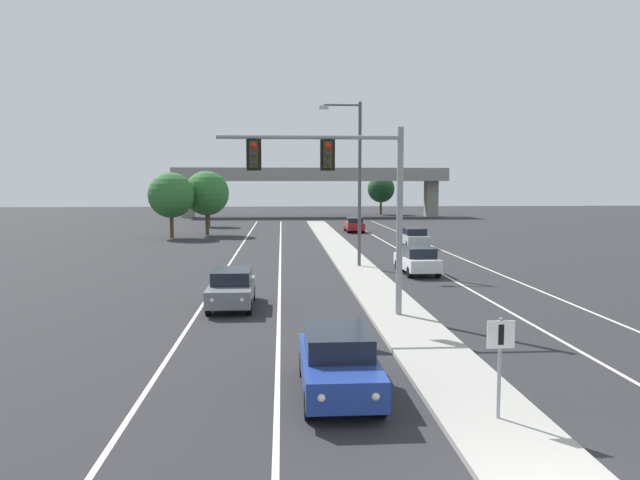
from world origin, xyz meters
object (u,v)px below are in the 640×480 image
street_lamp_median (356,174)px  tree_far_left_b (171,195)px  tree_far_left_c (208,198)px  car_oncoming_grey (232,288)px  overhead_signal_mast (343,181)px  car_receding_silver (414,237)px  median_sign_post (500,353)px  tree_far_left_a (207,193)px  tree_far_right_a (381,189)px  car_oncoming_blue (338,361)px  car_receding_red (354,225)px  car_receding_white (417,260)px

street_lamp_median → tree_far_left_b: (-15.12, 21.70, -1.67)m
tree_far_left_c → street_lamp_median: bearing=-70.1°
car_oncoming_grey → tree_far_left_c: size_ratio=0.84×
overhead_signal_mast → car_receding_silver: bearing=71.9°
median_sign_post → tree_far_left_a: size_ratio=0.34×
median_sign_post → car_oncoming_grey: median_sign_post is taller
car_receding_silver → car_oncoming_grey: bearing=-118.8°
overhead_signal_mast → tree_far_left_a: size_ratio=1.11×
tree_far_right_a → car_oncoming_blue: bearing=-100.0°
car_oncoming_blue → car_receding_red: (6.40, 50.09, 0.00)m
car_receding_silver → street_lamp_median: bearing=-117.5°
car_receding_silver → tree_far_left_a: tree_far_left_a is taller
street_lamp_median → tree_far_left_a: size_ratio=1.54×
tree_far_right_a → tree_far_left_b: (-27.39, -43.17, -0.22)m
car_receding_white → tree_far_left_a: 31.67m
overhead_signal_mast → median_sign_post: (2.34, -10.47, -3.71)m
tree_far_right_a → tree_far_left_b: size_ratio=1.05×
car_receding_silver → tree_far_right_a: size_ratio=0.67×
car_oncoming_grey → car_receding_silver: 26.96m
street_lamp_median → car_oncoming_grey: bearing=-120.2°
overhead_signal_mast → car_oncoming_grey: (-4.45, 2.54, -4.48)m
car_oncoming_blue → tree_far_left_b: bearing=105.2°
car_oncoming_blue → tree_far_left_b: size_ratio=0.71×
street_lamp_median → tree_far_left_c: 39.72m
street_lamp_median → car_oncoming_grey: 14.17m
car_oncoming_grey → tree_far_right_a: bearing=76.1°
tree_far_left_c → tree_far_right_a: bearing=47.0°
tree_far_left_c → tree_far_left_b: size_ratio=0.84×
car_receding_white → car_receding_silver: bearing=78.3°
tree_far_left_b → tree_far_left_a: bearing=46.1°
median_sign_post → tree_far_right_a: bearing=82.3°
car_oncoming_grey → street_lamp_median: bearing=59.8°
car_receding_white → car_receding_red: (-0.04, 30.41, 0.00)m
overhead_signal_mast → car_receding_red: (5.46, 41.77, -4.48)m
tree_far_left_a → median_sign_post: bearing=-76.1°
median_sign_post → tree_far_left_a: tree_far_left_a is taller
overhead_signal_mast → car_receding_white: size_ratio=1.60×
street_lamp_median → car_receding_silver: 14.58m
street_lamp_median → car_receding_silver: size_ratio=2.23×
street_lamp_median → car_receding_silver: bearing=62.5°
car_receding_red → median_sign_post: bearing=-93.4°
overhead_signal_mast → car_receding_white: (5.50, 11.36, -4.48)m
street_lamp_median → car_oncoming_blue: size_ratio=2.23×
car_oncoming_grey → car_receding_red: size_ratio=1.00×
street_lamp_median → car_receding_white: (3.27, -2.65, -4.97)m
car_receding_red → tree_far_left_a: (-15.36, -2.95, 3.43)m
overhead_signal_mast → car_receding_white: 13.39m
tree_far_right_a → tree_far_left_b: 51.13m
car_receding_silver → tree_far_right_a: (5.94, 52.72, 3.52)m
street_lamp_median → tree_far_left_b: bearing=124.9°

